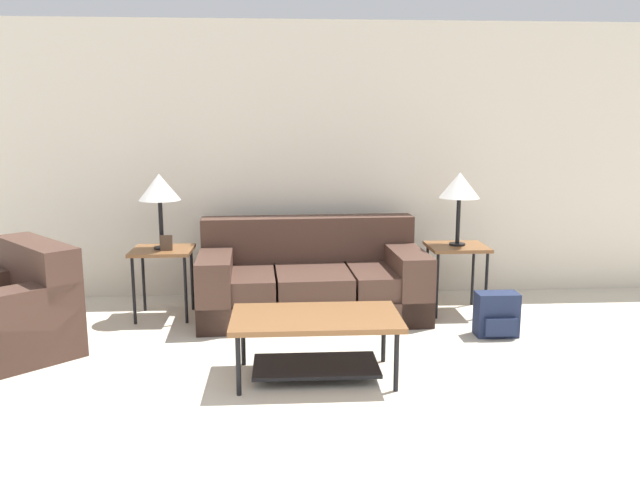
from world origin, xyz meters
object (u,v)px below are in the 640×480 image
couch (311,281)px  backpack (497,315)px  table_lamp_right (460,187)px  side_table_left (163,257)px  table_lamp_left (159,189)px  coffee_table (316,332)px  side_table_right (457,253)px  armchair (3,316)px

couch → backpack: (1.44, -0.69, -0.12)m
table_lamp_right → side_table_left: bearing=-180.0°
side_table_left → table_lamp_left: size_ratio=0.95×
table_lamp_left → table_lamp_right: bearing=0.0°
couch → table_lamp_left: (-1.28, -0.03, 0.83)m
backpack → side_table_left: bearing=166.3°
couch → coffee_table: couch is taller
side_table_right → side_table_left: bearing=180.0°
side_table_right → table_lamp_left: 2.63m
couch → side_table_right: (1.28, -0.03, 0.24)m
side_table_left → backpack: 2.82m
coffee_table → side_table_left: size_ratio=1.83×
coffee_table → backpack: size_ratio=3.15×
side_table_left → table_lamp_right: (2.56, 0.00, 0.59)m
armchair → table_lamp_left: (1.01, 0.82, 0.84)m
coffee_table → side_table_right: size_ratio=1.83×
side_table_left → table_lamp_right: table_lamp_right is taller
couch → table_lamp_left: table_lamp_left is taller
coffee_table → side_table_right: 1.93m
side_table_right → table_lamp_right: size_ratio=0.95×
armchair → coffee_table: 2.32m
armchair → side_table_left: armchair is taller
couch → backpack: size_ratio=5.65×
armchair → table_lamp_right: bearing=13.0°
coffee_table → table_lamp_right: (1.32, 1.39, 0.80)m
side_table_right → backpack: bearing=-77.1°
side_table_left → backpack: (2.71, -0.66, -0.36)m
side_table_left → backpack: side_table_left is taller
couch → table_lamp_right: bearing=-1.2°
couch → table_lamp_right: size_ratio=3.09×
coffee_table → backpack: coffee_table is taller
coffee_table → backpack: 1.65m
side_table_left → table_lamp_right: bearing=0.0°
side_table_right → table_lamp_right: bearing=63.4°
side_table_left → table_lamp_left: (-0.00, 0.00, 0.59)m
armchair → side_table_right: 3.67m
table_lamp_left → backpack: size_ratio=1.83×
coffee_table → table_lamp_left: 2.03m
armchair → table_lamp_right: size_ratio=2.06×
couch → table_lamp_right: table_lamp_right is taller
side_table_right → table_lamp_left: bearing=180.0°
armchair → coffee_table: armchair is taller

